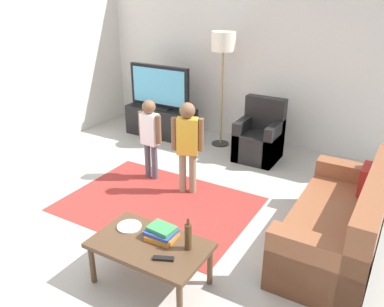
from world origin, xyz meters
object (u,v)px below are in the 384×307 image
at_px(floor_lamp, 223,48).
at_px(tv_remote, 163,258).
at_px(book_stack, 162,233).
at_px(bottle, 188,236).
at_px(plate, 129,227).
at_px(tv, 159,87).
at_px(armchair, 260,139).
at_px(tv_stand, 161,122).
at_px(child_near_tv, 150,132).
at_px(child_center, 187,140).
at_px(couch, 344,226).
at_px(coffee_table, 150,248).

relative_size(floor_lamp, tv_remote, 10.47).
distance_m(book_stack, bottle, 0.29).
bearing_deg(plate, tv, 119.72).
distance_m(armchair, floor_lamp, 1.46).
distance_m(tv_stand, armchair, 1.80).
xyz_separation_m(tv_stand, bottle, (2.30, -2.97, 0.30)).
bearing_deg(book_stack, plate, -177.17).
height_order(child_near_tv, child_center, child_center).
height_order(armchair, child_center, child_center).
bearing_deg(floor_lamp, couch, -39.95).
bearing_deg(child_near_tv, bottle, -46.13).
height_order(armchair, floor_lamp, floor_lamp).
xyz_separation_m(tv, child_center, (1.41, -1.47, -0.14)).
xyz_separation_m(armchair, book_stack, (0.23, -2.91, 0.17)).
bearing_deg(child_near_tv, couch, -8.22).
distance_m(couch, tv_remote, 1.83).
relative_size(armchair, child_near_tv, 0.83).
height_order(child_near_tv, book_stack, child_near_tv).
relative_size(book_stack, bottle, 0.92).
relative_size(child_near_tv, tv_remote, 6.38).
relative_size(couch, book_stack, 6.63).
height_order(couch, floor_lamp, floor_lamp).
relative_size(floor_lamp, book_stack, 6.56).
distance_m(armchair, plate, 2.93).
distance_m(child_center, coffee_table, 1.71).
bearing_deg(tv_remote, plate, 132.99).
distance_m(floor_lamp, coffee_table, 3.55).
bearing_deg(bottle, coffee_table, -162.65).
xyz_separation_m(tv_stand, tv, (-0.00, -0.02, 0.60)).
relative_size(tv, plate, 5.00).
bearing_deg(tv_remote, child_center, 90.87).
bearing_deg(coffee_table, tv, 123.04).
height_order(child_center, tv_remote, child_center).
xyz_separation_m(child_near_tv, bottle, (1.52, -1.58, -0.11)).
bearing_deg(tv, bottle, -52.01).
bearing_deg(bottle, tv_stand, 127.79).
bearing_deg(book_stack, coffee_table, -110.30).
distance_m(floor_lamp, book_stack, 3.42).
distance_m(tv, floor_lamp, 1.28).
relative_size(tv_stand, book_stack, 4.42).
bearing_deg(coffee_table, child_near_tv, 125.50).
xyz_separation_m(couch, book_stack, (-1.31, -1.19, 0.18)).
bearing_deg(child_center, tv_stand, 133.50).
height_order(tv_stand, floor_lamp, floor_lamp).
bearing_deg(child_near_tv, armchair, 53.20).
height_order(child_center, coffee_table, child_center).
relative_size(couch, plate, 8.18).
distance_m(tv_stand, couch, 3.77).
height_order(couch, bottle, couch).
bearing_deg(coffee_table, couch, 44.07).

